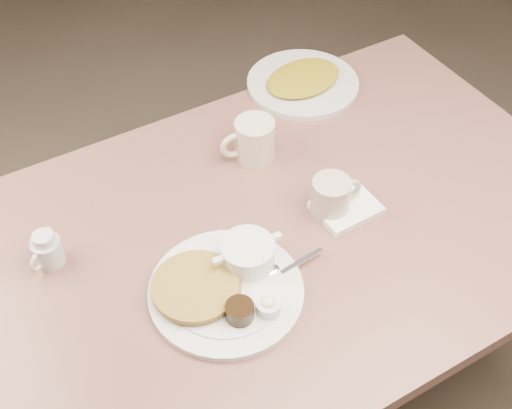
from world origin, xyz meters
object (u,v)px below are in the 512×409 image
diner_table (260,280)px  coffee_mug_far (253,140)px  creamer_left (47,250)px  hash_plate (303,82)px  main_plate (226,282)px  coffee_mug_near (332,196)px

diner_table → coffee_mug_far: bearing=63.8°
coffee_mug_far → creamer_left: size_ratio=1.66×
creamer_left → hash_plate: bearing=17.2°
coffee_mug_far → hash_plate: bearing=34.3°
creamer_left → hash_plate: (0.77, 0.24, -0.02)m
main_plate → coffee_mug_far: size_ratio=2.72×
main_plate → coffee_mug_near: coffee_mug_near is taller
coffee_mug_near → creamer_left: 0.60m
main_plate → coffee_mug_far: bearing=52.3°
diner_table → main_plate: size_ratio=3.96×
creamer_left → hash_plate: creamer_left is taller
hash_plate → diner_table: bearing=-132.7°
coffee_mug_near → diner_table: bearing=172.3°
main_plate → creamer_left: creamer_left is taller
main_plate → hash_plate: size_ratio=1.10×
coffee_mug_near → hash_plate: bearing=64.6°
diner_table → coffee_mug_near: (0.16, -0.02, 0.22)m
main_plate → hash_plate: (0.49, 0.48, -0.01)m
coffee_mug_near → coffee_mug_far: 0.25m
hash_plate → creamer_left: bearing=-162.8°
coffee_mug_near → creamer_left: bearing=163.3°
diner_table → hash_plate: hash_plate is taller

